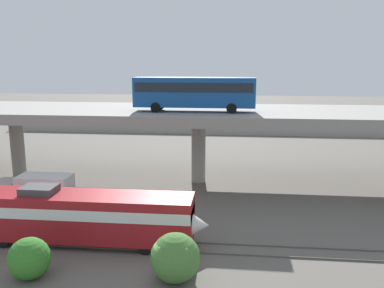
{
  "coord_description": "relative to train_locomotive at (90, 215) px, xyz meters",
  "views": [
    {
      "loc": [
        3.71,
        -22.43,
        12.98
      ],
      "look_at": [
        -0.31,
        16.28,
        4.92
      ],
      "focal_mm": 38.15,
      "sensor_mm": 36.0,
      "label": 1
    }
  ],
  "objects": [
    {
      "name": "parked_car_1",
      "position": [
        -7.74,
        50.27,
        -0.19
      ],
      "size": [
        4.04,
        1.83,
        1.5
      ],
      "rotation": [
        0.0,
        0.0,
        3.14
      ],
      "color": "#515459",
      "rests_on": "pier_parking_lot"
    },
    {
      "name": "pier_parking_lot",
      "position": [
        6.35,
        51.0,
        -1.57
      ],
      "size": [
        75.66,
        13.55,
        1.23
      ],
      "primitive_type": "cube",
      "color": "gray",
      "rests_on": "ground_plane"
    },
    {
      "name": "service_truck_east",
      "position": [
        -7.25,
        6.42,
        -0.55
      ],
      "size": [
        6.8,
        2.46,
        3.04
      ],
      "rotation": [
        0.0,
        0.0,
        3.14
      ],
      "color": "#9E998C",
      "rests_on": "ground_plane"
    },
    {
      "name": "parked_car_6",
      "position": [
        7.94,
        50.83,
        -0.19
      ],
      "size": [
        4.56,
        1.89,
        1.5
      ],
      "color": "#0C4C26",
      "rests_on": "pier_parking_lot"
    },
    {
      "name": "rail_strip_far",
      "position": [
        6.35,
        0.77,
        -2.13
      ],
      "size": [
        110.0,
        0.12,
        0.12
      ],
      "primitive_type": "cube",
      "color": "#59544C",
      "rests_on": "ground_plane"
    },
    {
      "name": "rail_strip_near",
      "position": [
        6.35,
        -0.77,
        -2.13
      ],
      "size": [
        110.0,
        0.12,
        0.12
      ],
      "primitive_type": "cube",
      "color": "#59544C",
      "rests_on": "ground_plane"
    },
    {
      "name": "parked_car_0",
      "position": [
        5.5,
        48.22,
        -0.19
      ],
      "size": [
        4.15,
        2.0,
        1.5
      ],
      "color": "#9E998C",
      "rests_on": "pier_parking_lot"
    },
    {
      "name": "shrub_right",
      "position": [
        6.77,
        -4.41,
        -0.7
      ],
      "size": [
        2.98,
        2.98,
        2.98
      ],
      "primitive_type": "sphere",
      "color": "#447533",
      "rests_on": "ground_plane"
    },
    {
      "name": "ground_plane",
      "position": [
        6.35,
        -4.0,
        -2.19
      ],
      "size": [
        260.0,
        260.0,
        0.0
      ],
      "primitive_type": "plane",
      "color": "#605B54"
    },
    {
      "name": "parked_car_7",
      "position": [
        -12.56,
        49.95,
        -0.19
      ],
      "size": [
        4.0,
        1.92,
        1.5
      ],
      "rotation": [
        0.0,
        0.0,
        3.14
      ],
      "color": "navy",
      "rests_on": "pier_parking_lot"
    },
    {
      "name": "transit_bus_on_overpass",
      "position": [
        6.07,
        14.14,
        7.74
      ],
      "size": [
        12.0,
        2.68,
        3.4
      ],
      "rotation": [
        0.0,
        0.0,
        3.14
      ],
      "color": "#14478C",
      "rests_on": "highway_overpass"
    },
    {
      "name": "parked_car_3",
      "position": [
        0.36,
        51.84,
        -0.19
      ],
      "size": [
        4.25,
        1.85,
        1.5
      ],
      "rotation": [
        0.0,
        0.0,
        3.14
      ],
      "color": "silver",
      "rests_on": "pier_parking_lot"
    },
    {
      "name": "shrub_left",
      "position": [
        -2.03,
        -4.96,
        -0.92
      ],
      "size": [
        2.53,
        2.53,
        2.53
      ],
      "primitive_type": "sphere",
      "color": "#327426",
      "rests_on": "ground_plane"
    },
    {
      "name": "parked_car_2",
      "position": [
        18.43,
        54.03,
        -0.18
      ],
      "size": [
        4.66,
        1.92,
        1.5
      ],
      "color": "maroon",
      "rests_on": "pier_parking_lot"
    },
    {
      "name": "harbor_water",
      "position": [
        6.35,
        74.0,
        -2.19
      ],
      "size": [
        140.0,
        36.0,
        0.01
      ],
      "primitive_type": "cube",
      "color": "#385B7A",
      "rests_on": "ground_plane"
    },
    {
      "name": "parked_car_4",
      "position": [
        20.18,
        48.59,
        -0.19
      ],
      "size": [
        4.07,
        1.89,
        1.5
      ],
      "color": "silver",
      "rests_on": "pier_parking_lot"
    },
    {
      "name": "train_locomotive",
      "position": [
        0.0,
        0.0,
        0.0
      ],
      "size": [
        17.51,
        3.04,
        4.18
      ],
      "color": "maroon",
      "rests_on": "ground_plane"
    },
    {
      "name": "parked_car_5",
      "position": [
        -20.22,
        51.97,
        -0.19
      ],
      "size": [
        4.63,
        1.82,
        1.5
      ],
      "rotation": [
        0.0,
        0.0,
        3.14
      ],
      "color": "black",
      "rests_on": "pier_parking_lot"
    },
    {
      "name": "highway_overpass",
      "position": [
        6.35,
        16.0,
        4.92
      ],
      "size": [
        96.0,
        12.15,
        7.87
      ],
      "color": "gray",
      "rests_on": "ground_plane"
    }
  ]
}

